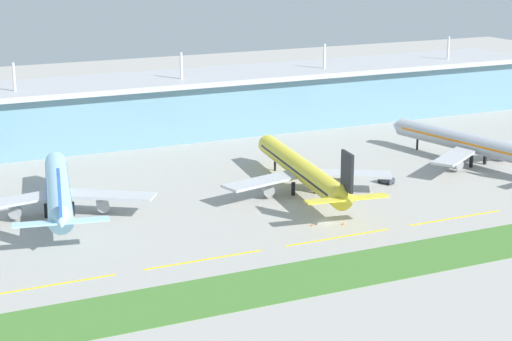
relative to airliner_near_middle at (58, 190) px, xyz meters
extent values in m
plane|color=#A8A59E|center=(58.40, -33.96, -6.45)|extent=(600.00, 600.00, 0.00)
cube|color=#6693A8|center=(58.40, 72.33, 3.12)|extent=(280.00, 28.00, 19.15)
cube|color=#B2B2B7|center=(58.40, 72.33, 13.59)|extent=(288.00, 34.00, 1.80)
cylinder|color=silver|center=(2.40, 66.73, 18.99)|extent=(0.90, 0.90, 9.00)
cylinder|color=silver|center=(58.40, 66.73, 18.99)|extent=(0.90, 0.90, 9.00)
cylinder|color=silver|center=(114.40, 66.73, 18.99)|extent=(0.90, 0.90, 9.00)
cylinder|color=silver|center=(170.40, 66.73, 18.99)|extent=(0.90, 0.90, 9.00)
cylinder|color=#9ED1EA|center=(0.30, 1.49, 0.05)|extent=(16.71, 55.62, 5.80)
cone|color=#9ED1EA|center=(6.21, 30.68, 0.05)|extent=(6.19, 5.01, 5.51)
cone|color=#9ED1EA|center=(-5.81, -28.68, 1.25)|extent=(6.15, 7.47, 5.72)
cube|color=#2D5BB7|center=(-5.61, -27.70, 7.70)|extent=(1.96, 6.41, 9.50)
cube|color=#9ED1EA|center=(-11.10, -27.10, 1.05)|extent=(10.44, 5.12, 0.36)
cube|color=#9ED1EA|center=(-0.32, -29.29, 1.05)|extent=(10.44, 5.12, 0.36)
cube|color=#B7BABF|center=(-12.34, -0.47, -1.26)|extent=(24.84, 11.08, 0.70)
cylinder|color=gray|center=(-10.88, 0.71, -4.05)|extent=(4.03, 5.05, 3.20)
cube|color=#B7BABF|center=(11.18, -5.23, -1.26)|extent=(23.77, 18.90, 0.70)
cylinder|color=gray|center=(10.29, -3.58, -4.05)|extent=(4.03, 5.05, 3.20)
cylinder|color=black|center=(4.44, 21.91, -4.65)|extent=(0.70, 0.70, 3.60)
cylinder|color=black|center=(-3.43, -0.82, -4.65)|extent=(1.10, 1.10, 3.60)
cylinder|color=black|center=(2.84, -2.09, -4.65)|extent=(1.10, 1.10, 3.60)
cube|color=#2D5BB7|center=(0.30, 1.49, 0.45)|extent=(15.65, 50.18, 0.60)
cylinder|color=yellow|center=(65.23, -7.63, 0.05)|extent=(14.41, 60.72, 5.80)
cone|color=yellow|center=(69.85, 24.29, 0.05)|extent=(6.03, 4.75, 5.51)
cone|color=yellow|center=(60.47, -40.54, 1.25)|extent=(5.83, 7.27, 5.72)
cube|color=black|center=(60.61, -39.55, 7.70)|extent=(1.61, 6.43, 9.50)
cube|color=yellow|center=(55.09, -39.26, 1.05)|extent=(10.36, 4.60, 0.36)
cube|color=yellow|center=(65.98, -40.84, 1.05)|extent=(10.36, 4.60, 0.36)
cube|color=#B7BABF|center=(52.72, -10.29, -1.26)|extent=(24.93, 12.31, 0.70)
cylinder|color=gray|center=(54.11, -9.03, -4.05)|extent=(3.81, 4.91, 3.20)
cube|color=#B7BABF|center=(76.47, -13.73, -1.26)|extent=(24.16, 17.96, 0.70)
cylinder|color=gray|center=(75.49, -12.13, -4.05)|extent=(3.81, 4.91, 3.20)
cylinder|color=black|center=(68.48, 14.83, -4.65)|extent=(0.70, 0.70, 3.60)
cylinder|color=black|center=(61.63, -10.14, -4.65)|extent=(1.10, 1.10, 3.60)
cylinder|color=black|center=(67.97, -11.06, -4.65)|extent=(1.10, 1.10, 3.60)
cube|color=black|center=(65.23, -7.63, 0.45)|extent=(13.58, 54.74, 0.60)
cylinder|color=#ADB2BC|center=(126.87, -3.77, 0.05)|extent=(17.00, 59.95, 5.80)
cone|color=#ADB2BC|center=(120.84, 27.62, 0.05)|extent=(6.17, 4.97, 5.51)
cube|color=#B7BABF|center=(115.92, -10.38, -1.26)|extent=(23.85, 18.74, 0.70)
cylinder|color=gray|center=(116.83, -8.74, -4.05)|extent=(3.99, 5.02, 3.20)
cube|color=#B7BABF|center=(139.49, -5.86, -1.26)|extent=(24.86, 11.30, 0.70)
cylinder|color=gray|center=(138.04, -4.67, -4.05)|extent=(3.99, 5.02, 3.20)
cylinder|color=black|center=(122.63, 18.30, -4.65)|extent=(0.70, 0.70, 3.60)
cylinder|color=black|center=(124.30, -7.32, -4.65)|extent=(1.10, 1.10, 3.60)
cylinder|color=black|center=(130.58, -6.12, -4.65)|extent=(1.10, 1.10, 3.60)
cube|color=orange|center=(126.87, -3.77, 0.45)|extent=(15.91, 54.07, 0.60)
cube|color=yellow|center=(-12.60, -44.94, -6.43)|extent=(28.00, 0.70, 0.04)
cube|color=yellow|center=(21.40, -44.94, -6.43)|extent=(28.00, 0.70, 0.04)
cube|color=yellow|center=(55.40, -44.94, -6.43)|extent=(28.00, 0.70, 0.04)
cube|color=yellow|center=(89.40, -44.94, -6.43)|extent=(28.00, 0.70, 0.04)
cube|color=#477A33|center=(58.40, -63.85, -6.40)|extent=(300.00, 18.00, 0.10)
cube|color=#333842|center=(90.89, -11.37, -5.30)|extent=(3.67, 4.93, 1.40)
cylinder|color=black|center=(89.38, -10.25, -6.00)|extent=(0.62, 0.96, 0.90)
cylinder|color=black|center=(91.42, -9.56, -6.00)|extent=(0.62, 0.96, 0.90)
cylinder|color=black|center=(90.35, -13.17, -6.00)|extent=(0.62, 0.96, 0.90)
cylinder|color=black|center=(92.40, -12.49, -6.00)|extent=(0.62, 0.96, 0.90)
cone|color=orange|center=(53.88, -34.99, -6.10)|extent=(0.56, 0.56, 0.70)
cone|color=orange|center=(61.12, -37.47, -6.10)|extent=(0.56, 0.56, 0.70)
camera|label=1|loc=(-44.44, -211.43, 62.71)|focal=61.11mm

